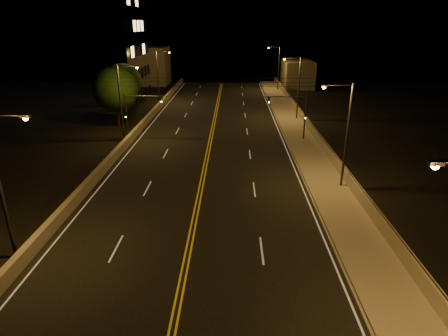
{
  "coord_description": "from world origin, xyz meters",
  "views": [
    {
      "loc": [
        2.66,
        -9.09,
        13.01
      ],
      "look_at": [
        2.0,
        18.0,
        2.5
      ],
      "focal_mm": 30.0,
      "sensor_mm": 36.0,
      "label": 1
    }
  ],
  "objects_px": {
    "traffic_signal_left": "(135,111)",
    "tree_0": "(115,89)",
    "streetlight_3": "(277,65)",
    "tree_1": "(123,82)",
    "streetlight_6": "(159,73)",
    "streetlight_2": "(297,84)",
    "streetlight_4": "(3,178)",
    "building_tower": "(56,13)",
    "streetlight_5": "(123,98)",
    "streetlight_1": "(344,130)",
    "traffic_signal_right": "(296,112)"
  },
  "relations": [
    {
      "from": "building_tower",
      "to": "tree_1",
      "type": "height_order",
      "value": "building_tower"
    },
    {
      "from": "streetlight_1",
      "to": "tree_1",
      "type": "height_order",
      "value": "streetlight_1"
    },
    {
      "from": "streetlight_4",
      "to": "tree_1",
      "type": "xyz_separation_m",
      "value": [
        -4.09,
        38.42,
        -0.37
      ]
    },
    {
      "from": "streetlight_1",
      "to": "streetlight_5",
      "type": "height_order",
      "value": "same"
    },
    {
      "from": "streetlight_3",
      "to": "traffic_signal_left",
      "type": "relative_size",
      "value": 1.62
    },
    {
      "from": "streetlight_6",
      "to": "tree_1",
      "type": "relative_size",
      "value": 1.17
    },
    {
      "from": "streetlight_4",
      "to": "traffic_signal_right",
      "type": "relative_size",
      "value": 1.62
    },
    {
      "from": "tree_1",
      "to": "streetlight_5",
      "type": "bearing_deg",
      "value": -74.51
    },
    {
      "from": "streetlight_4",
      "to": "tree_1",
      "type": "height_order",
      "value": "streetlight_4"
    },
    {
      "from": "streetlight_4",
      "to": "building_tower",
      "type": "distance_m",
      "value": 45.09
    },
    {
      "from": "streetlight_4",
      "to": "streetlight_6",
      "type": "xyz_separation_m",
      "value": [
        0.0,
        45.96,
        0.0
      ]
    },
    {
      "from": "streetlight_3",
      "to": "streetlight_4",
      "type": "distance_m",
      "value": 62.79
    },
    {
      "from": "traffic_signal_left",
      "to": "streetlight_3",
      "type": "bearing_deg",
      "value": 59.95
    },
    {
      "from": "streetlight_5",
      "to": "traffic_signal_left",
      "type": "relative_size",
      "value": 1.62
    },
    {
      "from": "traffic_signal_right",
      "to": "building_tower",
      "type": "bearing_deg",
      "value": 152.49
    },
    {
      "from": "streetlight_2",
      "to": "tree_1",
      "type": "xyz_separation_m",
      "value": [
        -25.52,
        4.08,
        -0.37
      ]
    },
    {
      "from": "streetlight_2",
      "to": "streetlight_3",
      "type": "relative_size",
      "value": 1.0
    },
    {
      "from": "streetlight_4",
      "to": "streetlight_6",
      "type": "bearing_deg",
      "value": 90.0
    },
    {
      "from": "streetlight_6",
      "to": "tree_0",
      "type": "distance_m",
      "value": 16.09
    },
    {
      "from": "streetlight_3",
      "to": "streetlight_6",
      "type": "distance_m",
      "value": 25.09
    },
    {
      "from": "streetlight_1",
      "to": "tree_1",
      "type": "distance_m",
      "value": 37.86
    },
    {
      "from": "streetlight_4",
      "to": "tree_1",
      "type": "distance_m",
      "value": 38.64
    },
    {
      "from": "traffic_signal_right",
      "to": "streetlight_5",
      "type": "bearing_deg",
      "value": -178.86
    },
    {
      "from": "streetlight_4",
      "to": "traffic_signal_left",
      "type": "relative_size",
      "value": 1.62
    },
    {
      "from": "streetlight_6",
      "to": "building_tower",
      "type": "relative_size",
      "value": 0.29
    },
    {
      "from": "traffic_signal_right",
      "to": "streetlight_2",
      "type": "bearing_deg",
      "value": 81.22
    },
    {
      "from": "streetlight_5",
      "to": "tree_1",
      "type": "relative_size",
      "value": 1.17
    },
    {
      "from": "tree_1",
      "to": "traffic_signal_right",
      "type": "bearing_deg",
      "value": -31.0
    },
    {
      "from": "traffic_signal_left",
      "to": "tree_1",
      "type": "bearing_deg",
      "value": 110.19
    },
    {
      "from": "streetlight_5",
      "to": "traffic_signal_right",
      "type": "distance_m",
      "value": 19.9
    },
    {
      "from": "tree_1",
      "to": "tree_0",
      "type": "bearing_deg",
      "value": -80.98
    },
    {
      "from": "building_tower",
      "to": "traffic_signal_left",
      "type": "bearing_deg",
      "value": -49.03
    },
    {
      "from": "streetlight_1",
      "to": "streetlight_4",
      "type": "xyz_separation_m",
      "value": [
        -21.42,
        -10.45,
        0.0
      ]
    },
    {
      "from": "streetlight_6",
      "to": "traffic_signal_left",
      "type": "relative_size",
      "value": 1.62
    },
    {
      "from": "streetlight_2",
      "to": "traffic_signal_right",
      "type": "xyz_separation_m",
      "value": [
        -1.59,
        -10.3,
        -1.6
      ]
    },
    {
      "from": "streetlight_3",
      "to": "streetlight_2",
      "type": "bearing_deg",
      "value": -90.0
    },
    {
      "from": "tree_0",
      "to": "tree_1",
      "type": "distance_m",
      "value": 8.41
    },
    {
      "from": "traffic_signal_left",
      "to": "tree_0",
      "type": "xyz_separation_m",
      "value": [
        -3.97,
        6.07,
        1.47
      ]
    },
    {
      "from": "streetlight_6",
      "to": "tree_0",
      "type": "xyz_separation_m",
      "value": [
        -2.78,
        -15.84,
        -0.13
      ]
    },
    {
      "from": "tree_0",
      "to": "building_tower",
      "type": "bearing_deg",
      "value": 134.43
    },
    {
      "from": "streetlight_1",
      "to": "streetlight_4",
      "type": "relative_size",
      "value": 1.0
    },
    {
      "from": "streetlight_4",
      "to": "traffic_signal_right",
      "type": "bearing_deg",
      "value": 50.48
    },
    {
      "from": "streetlight_3",
      "to": "tree_1",
      "type": "distance_m",
      "value": 32.8
    },
    {
      "from": "streetlight_2",
      "to": "streetlight_6",
      "type": "relative_size",
      "value": 1.0
    },
    {
      "from": "traffic_signal_left",
      "to": "tree_0",
      "type": "distance_m",
      "value": 7.4
    },
    {
      "from": "streetlight_4",
      "to": "tree_0",
      "type": "xyz_separation_m",
      "value": [
        -2.78,
        30.11,
        -0.13
      ]
    },
    {
      "from": "building_tower",
      "to": "streetlight_2",
      "type": "bearing_deg",
      "value": -11.77
    },
    {
      "from": "streetlight_6",
      "to": "building_tower",
      "type": "height_order",
      "value": "building_tower"
    },
    {
      "from": "building_tower",
      "to": "tree_0",
      "type": "bearing_deg",
      "value": -45.57
    },
    {
      "from": "tree_0",
      "to": "streetlight_3",
      "type": "bearing_deg",
      "value": 50.06
    }
  ]
}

